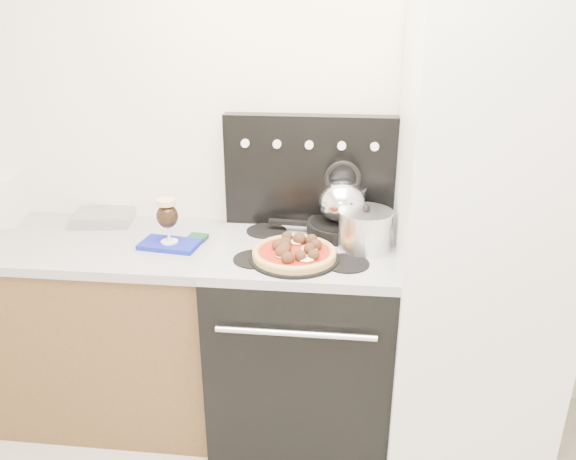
# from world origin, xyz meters

# --- Properties ---
(room_shell) EXTENTS (3.52, 3.01, 2.52)m
(room_shell) POSITION_xyz_m (0.00, 0.29, 1.25)
(room_shell) COLOR #B7B0A3
(room_shell) RESTS_ON ground
(base_cabinet) EXTENTS (1.45, 0.60, 0.86)m
(base_cabinet) POSITION_xyz_m (-1.02, 1.20, 0.43)
(base_cabinet) COLOR brown
(base_cabinet) RESTS_ON ground
(countertop) EXTENTS (1.48, 0.63, 0.04)m
(countertop) POSITION_xyz_m (-1.02, 1.20, 0.88)
(countertop) COLOR #A2A2A2
(countertop) RESTS_ON base_cabinet
(stove_body) EXTENTS (0.76, 0.65, 0.88)m
(stove_body) POSITION_xyz_m (0.08, 1.18, 0.44)
(stove_body) COLOR black
(stove_body) RESTS_ON ground
(cooktop) EXTENTS (0.76, 0.65, 0.04)m
(cooktop) POSITION_xyz_m (0.08, 1.18, 0.90)
(cooktop) COLOR #ADADB2
(cooktop) RESTS_ON stove_body
(backguard) EXTENTS (0.76, 0.08, 0.50)m
(backguard) POSITION_xyz_m (0.08, 1.45, 1.17)
(backguard) COLOR black
(backguard) RESTS_ON cooktop
(fridge) EXTENTS (0.64, 0.68, 1.90)m
(fridge) POSITION_xyz_m (0.78, 1.15, 0.95)
(fridge) COLOR silver
(fridge) RESTS_ON ground
(foil_sheet) EXTENTS (0.29, 0.23, 0.05)m
(foil_sheet) POSITION_xyz_m (-0.89, 1.40, 0.93)
(foil_sheet) COLOR silver
(foil_sheet) RESTS_ON countertop
(oven_mitt) EXTENTS (0.26, 0.17, 0.02)m
(oven_mitt) POSITION_xyz_m (-0.49, 1.16, 0.91)
(oven_mitt) COLOR #151DA1
(oven_mitt) RESTS_ON countertop
(beer_glass) EXTENTS (0.11, 0.11, 0.20)m
(beer_glass) POSITION_xyz_m (-0.49, 1.16, 1.02)
(beer_glass) COLOR black
(beer_glass) RESTS_ON oven_mitt
(pizza_pan) EXTENTS (0.41, 0.41, 0.01)m
(pizza_pan) POSITION_xyz_m (0.05, 1.04, 0.93)
(pizza_pan) COLOR black
(pizza_pan) RESTS_ON cooktop
(pizza) EXTENTS (0.40, 0.40, 0.05)m
(pizza) POSITION_xyz_m (0.05, 1.04, 0.96)
(pizza) COLOR #F0BF64
(pizza) RESTS_ON pizza_pan
(skillet) EXTENTS (0.32, 0.32, 0.05)m
(skillet) POSITION_xyz_m (0.23, 1.34, 0.95)
(skillet) COLOR black
(skillet) RESTS_ON cooktop
(tea_kettle) EXTENTS (0.24, 0.24, 0.23)m
(tea_kettle) POSITION_xyz_m (0.23, 1.34, 1.09)
(tea_kettle) COLOR silver
(tea_kettle) RESTS_ON skillet
(stock_pot) EXTENTS (0.27, 0.27, 0.16)m
(stock_pot) POSITION_xyz_m (0.33, 1.19, 1.00)
(stock_pot) COLOR silver
(stock_pot) RESTS_ON cooktop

